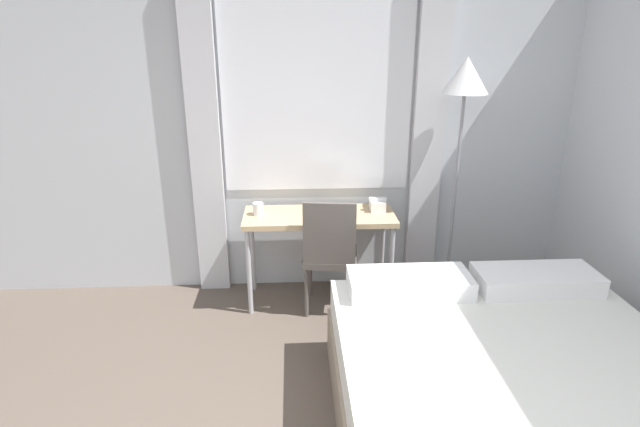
% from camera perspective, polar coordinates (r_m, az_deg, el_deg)
% --- Properties ---
extents(wall_back_with_window, '(5.56, 0.13, 2.70)m').
position_cam_1_polar(wall_back_with_window, '(3.95, -3.80, 9.90)').
color(wall_back_with_window, silver).
rests_on(wall_back_with_window, ground_plane).
extents(desk, '(1.16, 0.47, 0.73)m').
position_cam_1_polar(desk, '(3.84, -0.09, -1.08)').
color(desk, tan).
rests_on(desk, ground_plane).
extents(desk_chair, '(0.45, 0.45, 0.92)m').
position_cam_1_polar(desk_chair, '(3.73, 1.14, -4.21)').
color(desk_chair, '#59514C').
rests_on(desk_chair, ground_plane).
extents(bed, '(1.77, 2.05, 0.66)m').
position_cam_1_polar(bed, '(2.81, 22.12, -20.72)').
color(bed, gray).
rests_on(bed, ground_plane).
extents(standing_lamp, '(0.33, 0.33, 1.89)m').
position_cam_1_polar(standing_lamp, '(3.82, 16.09, 12.02)').
color(standing_lamp, '#4C4C51').
rests_on(standing_lamp, ground_plane).
extents(telephone, '(0.13, 0.13, 0.11)m').
position_cam_1_polar(telephone, '(3.91, 6.58, 0.98)').
color(telephone, white).
rests_on(telephone, desk).
extents(book, '(0.26, 0.24, 0.02)m').
position_cam_1_polar(book, '(3.87, 0.10, 0.43)').
color(book, '#4C4238').
rests_on(book, desk).
extents(mug, '(0.08, 0.08, 0.09)m').
position_cam_1_polar(mug, '(3.82, -7.08, 0.53)').
color(mug, white).
rests_on(mug, desk).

